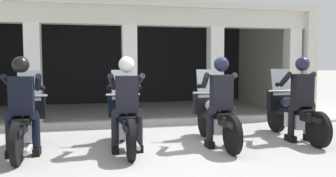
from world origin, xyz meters
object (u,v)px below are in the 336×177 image
police_officer_center_left (127,96)px  motorcycle_far_right (292,113)px  motorcycle_far_left (26,122)px  police_officer_far_left (22,97)px  motorcycle_center_left (125,119)px  police_officer_center_right (221,94)px  police_officer_far_right (301,92)px  motorcycle_center_right (215,116)px

police_officer_center_left → motorcycle_far_right: bearing=12.0°
motorcycle_far_left → police_officer_far_left: size_ratio=1.29×
police_officer_far_left → police_officer_center_left: size_ratio=1.00×
police_officer_far_left → motorcycle_center_left: 1.70m
police_officer_far_left → motorcycle_center_left: bearing=12.6°
police_officer_center_right → police_officer_far_right: same height
police_officer_far_right → motorcycle_far_right: bearing=99.2°
police_officer_far_left → motorcycle_far_left: bearing=96.7°
police_officer_far_left → police_officer_far_right: same height
motorcycle_far_right → motorcycle_far_left: bearing=-171.1°
motorcycle_far_left → police_officer_center_left: (1.64, -0.41, 0.44)m
police_officer_center_left → police_officer_far_right: bearing=7.1°
motorcycle_center_right → motorcycle_far_right: size_ratio=1.00×
police_officer_far_left → police_officer_far_right: 4.91m
police_officer_far_right → police_officer_center_left: bearing=-169.2°
police_officer_center_left → police_officer_center_right: 1.64m
motorcycle_far_left → police_officer_center_right: 3.33m
motorcycle_far_left → police_officer_center_left: size_ratio=1.29×
police_officer_center_left → police_officer_far_right: size_ratio=1.00×
motorcycle_far_left → police_officer_far_right: bearing=3.2°
motorcycle_far_left → motorcycle_center_right: 3.28m
motorcycle_far_left → police_officer_center_right: bearing=-0.3°
motorcycle_far_right → police_officer_far_right: bearing=-80.8°
police_officer_center_right → police_officer_far_right: (1.64, 0.09, 0.00)m
police_officer_far_left → motorcycle_center_right: police_officer_far_left is taller
police_officer_center_left → police_officer_far_right: same height
police_officer_center_left → police_officer_center_right: (1.64, -0.01, 0.00)m
police_officer_far_left → police_officer_far_right: size_ratio=1.00×
motorcycle_center_left → motorcycle_far_right: size_ratio=1.00×
police_officer_center_left → motorcycle_far_left: bearing=171.8°
police_officer_center_right → police_officer_far_left: bearing=-174.8°
police_officer_center_right → police_officer_center_left: bearing=-172.9°
police_officer_center_left → motorcycle_center_right: bearing=15.1°
motorcycle_center_right → motorcycle_far_right: (1.64, 0.09, 0.00)m
police_officer_center_left → motorcycle_center_left: bearing=95.5°
motorcycle_center_left → motorcycle_far_right: bearing=7.1°
motorcycle_center_left → police_officer_center_left: (-0.00, -0.28, 0.44)m
motorcycle_center_right → police_officer_center_left: bearing=-163.1°
police_officer_center_right → motorcycle_center_right: bearing=97.3°
motorcycle_center_left → police_officer_center_left: 0.52m
motorcycle_center_right → police_officer_far_right: 1.70m
police_officer_center_left → police_officer_far_left: bearing=-178.5°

